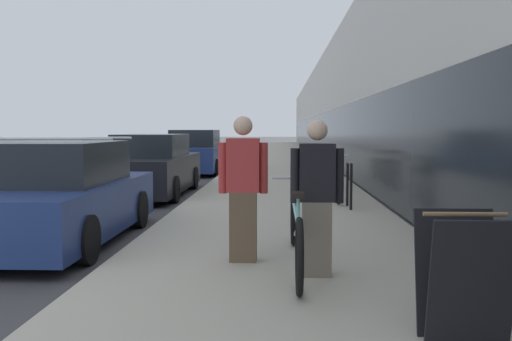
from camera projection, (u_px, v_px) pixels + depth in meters
sidewalk_slab at (280, 164)px, 24.98m from camera, size 3.89×70.00×0.16m
storefront_facade at (402, 112)px, 32.49m from camera, size 10.01×70.00×5.12m
tandem_bicycle at (296, 231)px, 6.03m from camera, size 0.52×2.88×0.87m
person_rider at (317, 198)px, 5.61m from camera, size 0.52×0.21×1.54m
person_bystander at (243, 189)px, 6.23m from camera, size 0.54×0.21×1.59m
bike_rack_hoop at (349, 180)px, 10.47m from camera, size 0.05×0.60×0.84m
cruiser_bike_nearest at (336, 182)px, 11.48m from camera, size 0.52×1.73×0.92m
cruiser_bike_middle at (333, 173)px, 13.73m from camera, size 0.52×1.80×0.95m
cruiser_bike_farthest at (325, 168)px, 15.97m from camera, size 0.52×1.68×0.85m
sandwich_board_sign at (463, 277)px, 3.87m from camera, size 0.56×0.56×0.90m
parked_sedan_curbside at (55, 197)px, 8.02m from camera, size 1.96×4.26×1.50m
vintage_roadster_curbside at (152, 167)px, 13.79m from camera, size 1.75×4.76×1.48m
parked_sedan_far at (195, 154)px, 20.46m from camera, size 1.88×4.26×1.57m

